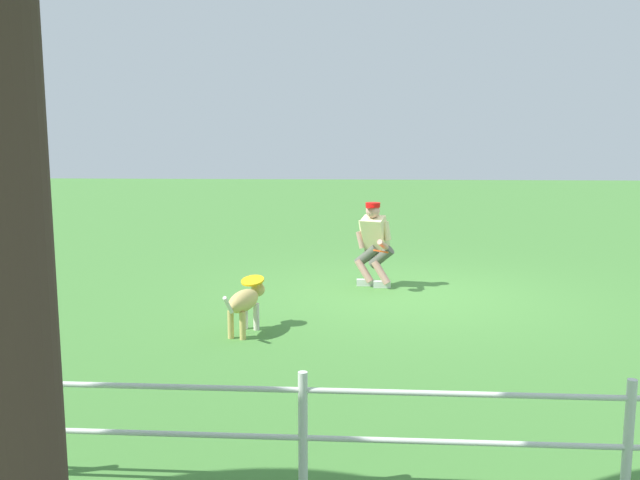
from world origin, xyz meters
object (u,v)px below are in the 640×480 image
at_px(dog, 245,302).
at_px(frisbee_flying, 253,281).
at_px(person, 374,242).
at_px(frisbee_held, 381,251).

bearing_deg(dog, frisbee_flying, 4.82).
relative_size(person, frisbee_flying, 4.68).
relative_size(person, frisbee_held, 5.71).
xyz_separation_m(person, frisbee_flying, (1.48, 2.29, -0.14)).
bearing_deg(frisbee_flying, dog, 81.46).
bearing_deg(person, frisbee_flying, -8.59).
bearing_deg(frisbee_flying, person, -122.84).
distance_m(dog, frisbee_flying, 0.33).
relative_size(frisbee_flying, frisbee_held, 1.22).
bearing_deg(dog, frisbee_held, -23.10).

